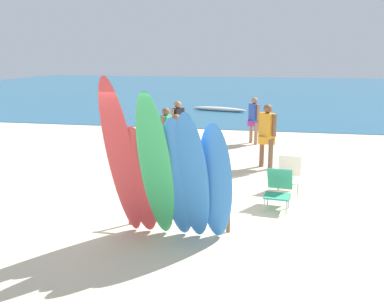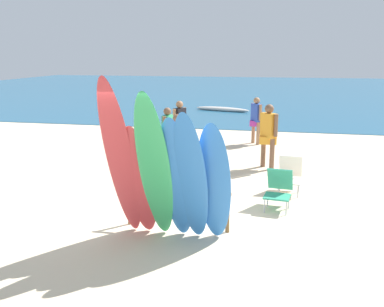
% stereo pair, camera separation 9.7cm
% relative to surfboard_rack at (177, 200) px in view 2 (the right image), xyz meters
% --- Properties ---
extents(ground, '(60.00, 60.00, 0.00)m').
position_rel_surfboard_rack_xyz_m(ground, '(0.00, 14.00, -0.53)').
color(ground, beige).
extents(ocean_water, '(60.00, 40.00, 0.02)m').
position_rel_surfboard_rack_xyz_m(ocean_water, '(0.00, 30.29, -0.52)').
color(ocean_water, '#235B7F').
rests_on(ocean_water, ground).
extents(surfboard_rack, '(1.91, 0.07, 0.72)m').
position_rel_surfboard_rack_xyz_m(surfboard_rack, '(0.00, 0.00, 0.00)').
color(surfboard_rack, brown).
rests_on(surfboard_rack, ground).
extents(surfboard_red_0, '(0.59, 1.06, 2.75)m').
position_rel_surfboard_rack_xyz_m(surfboard_red_0, '(-0.76, -0.68, 0.85)').
color(surfboard_red_0, '#D13D42').
rests_on(surfboard_red_0, ground).
extents(surfboard_red_1, '(0.57, 0.80, 1.99)m').
position_rel_surfboard_rack_xyz_m(surfboard_red_1, '(-0.50, -0.55, 0.47)').
color(surfboard_red_1, '#D13D42').
rests_on(surfboard_red_1, ground).
extents(surfboard_green_2, '(0.55, 1.08, 2.55)m').
position_rel_surfboard_rack_xyz_m(surfboard_green_2, '(-0.19, -0.72, 0.75)').
color(surfboard_green_2, '#38B266').
rests_on(surfboard_green_2, ground).
extents(surfboard_blue_3, '(0.54, 0.87, 2.15)m').
position_rel_surfboard_rack_xyz_m(surfboard_blue_3, '(0.15, -0.61, 0.55)').
color(surfboard_blue_3, '#337AD1').
rests_on(surfboard_blue_3, ground).
extents(surfboard_blue_4, '(0.59, 0.94, 2.25)m').
position_rel_surfboard_rack_xyz_m(surfboard_blue_4, '(0.39, -0.66, 0.59)').
color(surfboard_blue_4, '#337AD1').
rests_on(surfboard_blue_4, ground).
extents(surfboard_blue_5, '(0.57, 0.73, 2.06)m').
position_rel_surfboard_rack_xyz_m(surfboard_blue_5, '(0.74, -0.52, 0.50)').
color(surfboard_blue_5, '#337AD1').
rests_on(surfboard_blue_5, ground).
extents(beachgoer_midbeach, '(0.49, 0.50, 1.74)m').
position_rel_surfboard_rack_xyz_m(beachgoer_midbeach, '(1.39, 4.56, 0.47)').
color(beachgoer_midbeach, brown).
rests_on(beachgoer_midbeach, ground).
extents(beachgoer_near_rack, '(0.41, 0.59, 1.57)m').
position_rel_surfboard_rack_xyz_m(beachgoer_near_rack, '(-1.41, 4.59, 0.38)').
color(beachgoer_near_rack, brown).
rests_on(beachgoer_near_rack, ground).
extents(beachgoer_strolling, '(0.42, 0.58, 1.63)m').
position_rel_surfboard_rack_xyz_m(beachgoer_strolling, '(-1.35, 5.81, 0.41)').
color(beachgoer_strolling, '#9E704C').
rests_on(beachgoer_strolling, ground).
extents(beachgoer_photographing, '(0.53, 0.40, 1.63)m').
position_rel_surfboard_rack_xyz_m(beachgoer_photographing, '(-0.71, 2.95, 0.41)').
color(beachgoer_photographing, brown).
rests_on(beachgoer_photographing, ground).
extents(beachgoer_by_water, '(0.41, 0.51, 1.59)m').
position_rel_surfboard_rack_xyz_m(beachgoer_by_water, '(0.86, 7.77, 0.39)').
color(beachgoer_by_water, '#9E704C').
rests_on(beachgoer_by_water, ground).
extents(beach_chair_red, '(0.55, 0.71, 0.82)m').
position_rel_surfboard_rack_xyz_m(beach_chair_red, '(1.96, 2.54, -0.10)').
color(beach_chair_red, '#B7B7BC').
rests_on(beach_chair_red, ground).
extents(beach_chair_blue, '(0.58, 0.79, 0.79)m').
position_rel_surfboard_rack_xyz_m(beach_chair_blue, '(1.74, 1.45, -0.11)').
color(beach_chair_blue, '#B7B7BC').
rests_on(beach_chair_blue, ground).
extents(distant_boat, '(3.10, 1.31, 0.25)m').
position_rel_surfboard_rack_xyz_m(distant_boat, '(-1.48, 16.06, -0.42)').
color(distant_boat, silver).
rests_on(distant_boat, ground).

